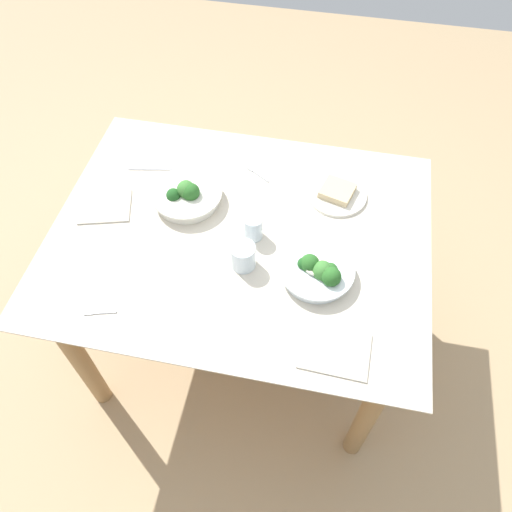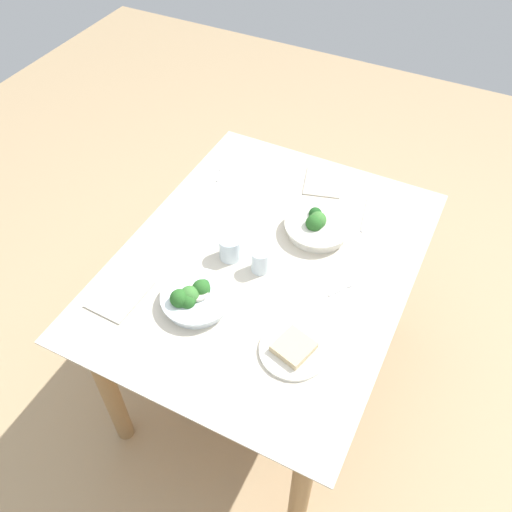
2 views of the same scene
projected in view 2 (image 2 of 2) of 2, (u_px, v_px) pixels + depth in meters
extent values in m
plane|color=tan|center=(264.00, 370.00, 2.51)|extent=(6.00, 6.00, 0.00)
cube|color=beige|center=(266.00, 261.00, 1.95)|extent=(1.30, 1.01, 0.01)
cube|color=#9E7547|center=(266.00, 264.00, 1.96)|extent=(1.26, 0.98, 0.02)
cylinder|color=#9E7547|center=(241.00, 216.00, 2.69)|extent=(0.07, 0.07, 0.74)
cylinder|color=#9E7547|center=(109.00, 390.00, 2.04)|extent=(0.07, 0.07, 0.74)
cylinder|color=#9E7547|center=(395.00, 270.00, 2.45)|extent=(0.07, 0.07, 0.74)
cylinder|color=#9E7547|center=(301.00, 486.00, 1.80)|extent=(0.07, 0.07, 0.74)
cylinder|color=silver|center=(318.00, 228.00, 2.03)|extent=(0.23, 0.23, 0.04)
cylinder|color=silver|center=(318.00, 224.00, 2.01)|extent=(0.25, 0.25, 0.01)
sphere|color=#3D7A33|center=(314.00, 223.00, 2.00)|extent=(0.06, 0.06, 0.06)
sphere|color=#33702D|center=(319.00, 221.00, 2.00)|extent=(0.05, 0.05, 0.05)
sphere|color=#3D7A33|center=(318.00, 220.00, 2.00)|extent=(0.06, 0.06, 0.06)
sphere|color=#1E511E|center=(315.00, 214.00, 2.04)|extent=(0.05, 0.05, 0.05)
sphere|color=#286023|center=(314.00, 223.00, 1.99)|extent=(0.07, 0.07, 0.07)
cylinder|color=white|center=(197.00, 300.00, 1.80)|extent=(0.22, 0.22, 0.04)
cylinder|color=white|center=(197.00, 296.00, 1.79)|extent=(0.24, 0.24, 0.01)
sphere|color=#286023|center=(179.00, 298.00, 1.75)|extent=(0.06, 0.06, 0.06)
sphere|color=#1E511E|center=(204.00, 285.00, 1.80)|extent=(0.04, 0.04, 0.04)
sphere|color=#286023|center=(188.00, 301.00, 1.76)|extent=(0.05, 0.05, 0.05)
sphere|color=#286023|center=(201.00, 288.00, 1.79)|extent=(0.06, 0.06, 0.06)
sphere|color=#3D7A33|center=(190.00, 295.00, 1.77)|extent=(0.07, 0.07, 0.07)
cylinder|color=beige|center=(197.00, 292.00, 1.78)|extent=(0.07, 0.07, 0.01)
cylinder|color=silver|center=(294.00, 350.00, 1.68)|extent=(0.22, 0.22, 0.01)
cube|color=#CCB284|center=(294.00, 347.00, 1.67)|extent=(0.14, 0.13, 0.03)
cylinder|color=silver|center=(230.00, 248.00, 1.93)|extent=(0.08, 0.08, 0.09)
cylinder|color=silver|center=(261.00, 261.00, 1.88)|extent=(0.07, 0.07, 0.09)
cube|color=#B7B7BC|center=(339.00, 291.00, 1.85)|extent=(0.07, 0.05, 0.00)
cube|color=#B7B7BC|center=(352.00, 285.00, 1.87)|extent=(0.03, 0.03, 0.00)
cube|color=#B7B7BC|center=(219.00, 176.00, 2.27)|extent=(0.07, 0.03, 0.00)
cube|color=#B7B7BC|center=(222.00, 169.00, 2.30)|extent=(0.03, 0.02, 0.00)
cube|color=#B7B7BC|center=(365.00, 215.00, 2.11)|extent=(0.20, 0.05, 0.00)
cube|color=#B1A997|center=(120.00, 294.00, 1.84)|extent=(0.21, 0.16, 0.01)
cube|color=#B1A997|center=(323.00, 182.00, 2.24)|extent=(0.22, 0.19, 0.01)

